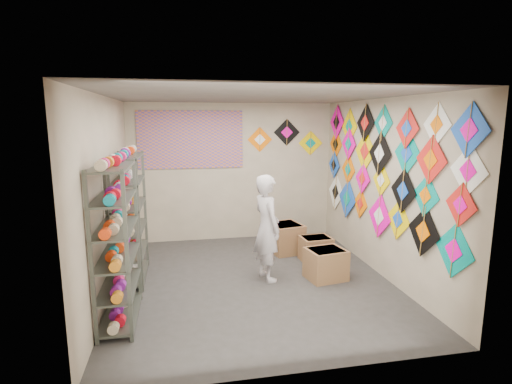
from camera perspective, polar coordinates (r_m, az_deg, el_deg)
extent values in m
plane|color=#302D2A|center=(6.13, -0.40, -12.58)|extent=(4.50, 4.50, 0.00)
plane|color=tan|center=(7.94, -3.38, 2.84)|extent=(4.00, 0.00, 4.00)
plane|color=tan|center=(3.61, 6.15, -6.49)|extent=(4.00, 0.00, 4.00)
plane|color=tan|center=(5.73, -20.49, -0.76)|extent=(0.00, 4.50, 4.50)
plane|color=tan|center=(6.41, 17.46, 0.54)|extent=(0.00, 4.50, 4.50)
plane|color=slate|center=(5.65, -0.43, 13.51)|extent=(4.50, 4.50, 0.00)
cube|color=#4C5147|center=(4.97, -19.26, -7.08)|extent=(0.40, 1.10, 1.90)
cube|color=#4C5147|center=(6.22, -17.58, -3.52)|extent=(0.40, 1.10, 1.90)
cylinder|color=#ED1D6B|center=(4.49, -20.20, -7.74)|extent=(0.12, 0.10, 0.12)
cylinder|color=#FC3F0E|center=(4.68, -19.83, -7.02)|extent=(0.12, 0.10, 0.12)
cylinder|color=orange|center=(4.86, -19.49, -6.35)|extent=(0.12, 0.10, 0.12)
cylinder|color=silver|center=(5.04, -19.17, -5.73)|extent=(0.12, 0.10, 0.12)
cylinder|color=red|center=(5.22, -18.88, -5.15)|extent=(0.12, 0.10, 0.12)
cylinder|color=#841B90|center=(5.41, -18.61, -4.61)|extent=(0.12, 0.10, 0.12)
cylinder|color=#CEB78F|center=(5.73, -18.17, -3.74)|extent=(0.12, 0.10, 0.12)
cylinder|color=#0D808F|center=(5.92, -17.94, -3.29)|extent=(0.12, 0.10, 0.12)
cylinder|color=#ED1D6B|center=(6.10, -17.73, -2.87)|extent=(0.12, 0.10, 0.12)
cylinder|color=#FC3F0E|center=(6.29, -17.53, -2.47)|extent=(0.12, 0.10, 0.12)
cylinder|color=orange|center=(6.48, -17.34, -2.10)|extent=(0.12, 0.10, 0.12)
cylinder|color=silver|center=(6.66, -17.17, -1.75)|extent=(0.12, 0.10, 0.12)
cube|color=#008B7D|center=(5.07, 26.45, -7.50)|extent=(0.03, 0.66, 0.66)
cube|color=black|center=(5.48, 22.80, -5.23)|extent=(0.04, 0.66, 0.66)
cube|color=#F7D300|center=(6.01, 19.64, -3.72)|extent=(0.03, 0.59, 0.59)
cube|color=#FF01AC|center=(6.44, 17.19, -3.33)|extent=(0.03, 0.69, 0.68)
cube|color=#FF6D00|center=(7.04, 14.70, -1.61)|extent=(0.03, 0.51, 0.51)
cube|color=blue|center=(7.50, 12.88, -0.92)|extent=(0.04, 0.72, 0.72)
cube|color=white|center=(8.03, 11.33, 0.01)|extent=(0.04, 0.72, 0.71)
cube|color=red|center=(4.89, 27.21, -1.66)|extent=(0.02, 0.50, 0.50)
cube|color=#008B7D|center=(5.42, 23.08, -0.46)|extent=(0.03, 0.54, 0.54)
cube|color=black|center=(5.82, 20.28, 0.15)|extent=(0.02, 0.63, 0.63)
cube|color=#F7D300|center=(6.37, 17.47, 1.66)|extent=(0.02, 0.52, 0.52)
cube|color=#FF01AC|center=(6.90, 14.97, 1.88)|extent=(0.03, 0.52, 0.52)
cube|color=#FF6D00|center=(7.46, 13.04, 3.16)|extent=(0.02, 0.57, 0.57)
cube|color=blue|center=(8.04, 11.08, 3.81)|extent=(0.01, 0.53, 0.53)
cube|color=white|center=(4.81, 28.08, 2.71)|extent=(0.01, 0.58, 0.58)
cube|color=red|center=(5.29, 23.72, 4.23)|extent=(0.02, 0.61, 0.61)
cube|color=#008B7D|center=(5.76, 20.77, 5.22)|extent=(0.03, 0.62, 0.62)
cube|color=black|center=(6.37, 17.26, 5.28)|extent=(0.03, 0.69, 0.69)
cube|color=#F7D300|center=(6.86, 15.29, 5.64)|extent=(0.02, 0.70, 0.70)
cube|color=#FF01AC|center=(7.40, 13.09, 6.70)|extent=(0.01, 0.58, 0.58)
cube|color=#FF6D00|center=(8.00, 11.33, 6.71)|extent=(0.01, 0.59, 0.59)
cube|color=blue|center=(4.78, 28.21, 7.82)|extent=(0.04, 0.60, 0.60)
cube|color=white|center=(5.25, 24.45, 8.77)|extent=(0.02, 0.53, 0.53)
cube|color=red|center=(5.75, 20.77, 8.51)|extent=(0.03, 0.55, 0.55)
cube|color=#008B7D|center=(6.34, 17.72, 9.41)|extent=(0.03, 0.54, 0.54)
cube|color=black|center=(6.83, 15.35, 9.51)|extent=(0.03, 0.62, 0.62)
cube|color=#F7D300|center=(7.43, 13.19, 9.10)|extent=(0.01, 0.64, 0.64)
cube|color=#FF01AC|center=(7.93, 11.46, 9.76)|extent=(0.02, 0.66, 0.66)
cube|color=#FF6D00|center=(7.96, 0.55, 7.50)|extent=(0.49, 0.02, 0.49)
cube|color=black|center=(8.08, 4.42, 8.50)|extent=(0.54, 0.02, 0.54)
cube|color=#F7D300|center=(8.23, 7.78, 6.93)|extent=(0.50, 0.02, 0.50)
cube|color=#5A4495|center=(7.79, -9.30, 7.38)|extent=(2.00, 0.01, 1.10)
imported|color=beige|center=(5.96, 1.56, -5.11)|extent=(0.77, 0.67, 1.60)
cube|color=#8F5E3E|center=(6.22, 9.94, -10.11)|extent=(0.63, 0.55, 0.46)
cube|color=#8F5E3E|center=(6.95, 8.53, -8.04)|extent=(0.53, 0.45, 0.41)
cube|color=#8F5E3E|center=(7.33, 4.22, -6.55)|extent=(0.65, 0.69, 0.52)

